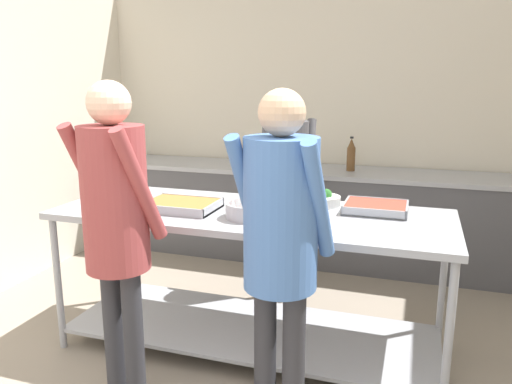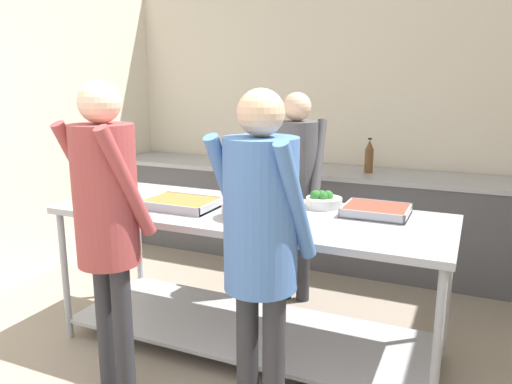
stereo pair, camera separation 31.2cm
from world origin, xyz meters
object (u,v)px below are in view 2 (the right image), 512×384
at_px(broccoli_bowl, 324,200).
at_px(plate_stack, 117,203).
at_px(guest_serving_right, 107,209).
at_px(cook_behind_counter, 296,175).
at_px(serving_tray_roast, 182,204).
at_px(water_bottle, 369,157).
at_px(serving_tray_vegetables, 376,211).
at_px(guest_serving_left, 261,230).
at_px(sauce_pan, 245,209).

bearing_deg(broccoli_bowl, plate_stack, -155.70).
height_order(guest_serving_right, cook_behind_counter, guest_serving_right).
distance_m(plate_stack, serving_tray_roast, 0.41).
bearing_deg(water_bottle, serving_tray_vegetables, -76.67).
height_order(broccoli_bowl, serving_tray_vegetables, broccoli_bowl).
height_order(broccoli_bowl, guest_serving_left, guest_serving_left).
height_order(sauce_pan, guest_serving_right, guest_serving_right).
bearing_deg(plate_stack, sauce_pan, 7.89).
bearing_deg(serving_tray_vegetables, cook_behind_counter, 141.51).
xyz_separation_m(plate_stack, serving_tray_vegetables, (1.53, 0.49, -0.00)).
relative_size(plate_stack, serving_tray_vegetables, 0.62).
distance_m(broccoli_bowl, serving_tray_vegetables, 0.34).
relative_size(sauce_pan, guest_serving_right, 0.24).
bearing_deg(guest_serving_left, serving_tray_vegetables, 69.62).
xyz_separation_m(sauce_pan, water_bottle, (0.33, 1.87, 0.07)).
height_order(plate_stack, serving_tray_vegetables, plate_stack).
bearing_deg(cook_behind_counter, serving_tray_roast, -116.58).
bearing_deg(guest_serving_right, guest_serving_left, 4.94).
distance_m(broccoli_bowl, guest_serving_right, 1.34).
bearing_deg(guest_serving_left, sauce_pan, 121.63).
xyz_separation_m(serving_tray_vegetables, cook_behind_counter, (-0.71, 0.56, 0.07)).
height_order(serving_tray_roast, guest_serving_right, guest_serving_right).
bearing_deg(water_bottle, broccoli_bowl, -89.36).
bearing_deg(broccoli_bowl, cook_behind_counter, 125.73).
bearing_deg(serving_tray_roast, water_bottle, 66.37).
bearing_deg(cook_behind_counter, water_bottle, 69.28).
height_order(plate_stack, guest_serving_right, guest_serving_right).
height_order(plate_stack, guest_serving_left, guest_serving_left).
bearing_deg(water_bottle, sauce_pan, -100.12).
bearing_deg(sauce_pan, serving_tray_roast, 173.89).
height_order(plate_stack, cook_behind_counter, cook_behind_counter).
relative_size(plate_stack, guest_serving_left, 0.14).
distance_m(plate_stack, guest_serving_right, 0.64).
bearing_deg(plate_stack, serving_tray_vegetables, 17.66).
xyz_separation_m(serving_tray_vegetables, guest_serving_right, (-1.16, -1.00, 0.13)).
xyz_separation_m(broccoli_bowl, water_bottle, (-0.02, 1.45, 0.08)).
relative_size(serving_tray_vegetables, cook_behind_counter, 0.23).
relative_size(guest_serving_right, water_bottle, 5.45).
xyz_separation_m(sauce_pan, guest_serving_left, (0.34, -0.56, 0.07)).
bearing_deg(serving_tray_vegetables, plate_stack, -162.34).
bearing_deg(plate_stack, cook_behind_counter, 52.19).
xyz_separation_m(plate_stack, cook_behind_counter, (0.82, 1.05, 0.06)).
distance_m(broccoli_bowl, guest_serving_left, 0.98).
relative_size(serving_tray_roast, water_bottle, 1.42).
xyz_separation_m(plate_stack, serving_tray_roast, (0.37, 0.17, -0.00)).
relative_size(broccoli_bowl, cook_behind_counter, 0.14).
height_order(serving_tray_roast, sauce_pan, sauce_pan).
xyz_separation_m(serving_tray_vegetables, guest_serving_left, (-0.35, -0.93, 0.10)).
bearing_deg(cook_behind_counter, sauce_pan, -88.75).
xyz_separation_m(plate_stack, sauce_pan, (0.84, 0.12, 0.02)).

